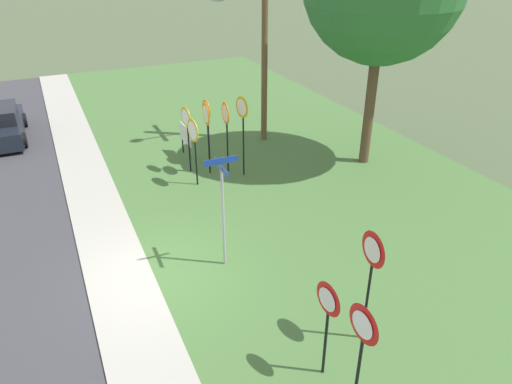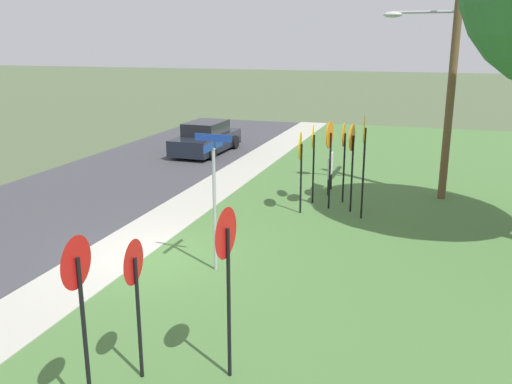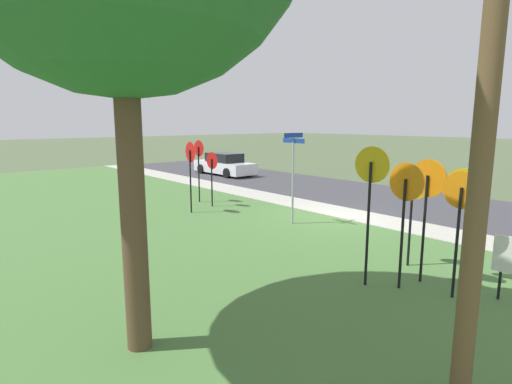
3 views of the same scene
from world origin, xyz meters
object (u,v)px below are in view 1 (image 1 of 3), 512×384
stop_sign_far_left (194,138)px  stop_sign_far_center (187,126)px  street_name_post (223,204)px  stop_sign_near_left (226,122)px  notice_board (185,136)px  yield_sign_near_right (371,262)px  parked_hatchback_near (0,125)px  stop_sign_near_right (242,119)px  stop_sign_center_tall (207,118)px  yield_sign_near_left (327,310)px  utility_pole (261,34)px  yield_sign_far_left (361,341)px  stop_sign_far_right (207,123)px

stop_sign_far_left → stop_sign_far_center: bearing=166.7°
street_name_post → stop_sign_far_center: bearing=172.7°
stop_sign_near_left → notice_board: bearing=-150.3°
yield_sign_near_right → parked_hatchback_near: (-15.61, -6.91, -1.35)m
stop_sign_far_center → yield_sign_near_right: (9.28, 0.75, 0.22)m
stop_sign_far_left → yield_sign_near_right: (8.16, 0.87, 0.24)m
stop_sign_near_right → stop_sign_near_left: bearing=-152.9°
yield_sign_near_right → street_name_post: (-3.60, -1.63, -0.18)m
stop_sign_center_tall → yield_sign_near_left: size_ratio=1.13×
stop_sign_near_left → stop_sign_center_tall: (-0.91, -0.37, -0.10)m
stop_sign_near_left → utility_pole: bearing=137.0°
yield_sign_near_left → parked_hatchback_near: bearing=-166.2°
stop_sign_center_tall → street_name_post: street_name_post is taller
stop_sign_near_right → stop_sign_far_left: stop_sign_near_right is taller
yield_sign_far_left → stop_sign_far_center: bearing=173.2°
stop_sign_far_right → notice_board: bearing=-167.4°
stop_sign_far_left → street_name_post: bearing=-16.7°
stop_sign_near_left → parked_hatchback_near: 10.18m
stop_sign_near_right → yield_sign_near_left: (8.61, -2.10, -0.49)m
yield_sign_far_left → stop_sign_center_tall: bearing=168.9°
yield_sign_near_right → notice_board: (-10.62, -0.45, -1.12)m
stop_sign_far_center → street_name_post: 5.75m
utility_pole → notice_board: 4.78m
stop_sign_center_tall → yield_sign_near_left: stop_sign_center_tall is taller
yield_sign_near_left → parked_hatchback_near: yield_sign_near_left is taller
stop_sign_far_left → yield_sign_far_left: (9.69, -0.47, 0.20)m
stop_sign_far_left → stop_sign_far_center: 1.13m
notice_board → yield_sign_near_left: bearing=-7.0°
stop_sign_near_right → utility_pole: 4.08m
stop_sign_far_left → yield_sign_near_left: (8.58, -0.35, -0.13)m
stop_sign_near_right → stop_sign_far_left: size_ratio=1.21×
stop_sign_far_center → stop_sign_far_right: stop_sign_far_right is taller
stop_sign_near_left → stop_sign_center_tall: size_ratio=1.05×
street_name_post → parked_hatchback_near: street_name_post is taller
stop_sign_center_tall → street_name_post: size_ratio=0.82×
stop_sign_far_right → stop_sign_near_left: bearing=84.6°
stop_sign_near_right → yield_sign_near_left: stop_sign_near_right is taller
yield_sign_far_left → street_name_post: (-5.13, -0.29, -0.14)m
stop_sign_far_center → yield_sign_near_right: yield_sign_near_right is taller
stop_sign_far_center → parked_hatchback_near: bearing=-144.8°
stop_sign_far_center → street_name_post: size_ratio=0.81×
stop_sign_far_right → street_name_post: 5.44m
stop_sign_near_left → stop_sign_near_right: size_ratio=0.89×
parked_hatchback_near → yield_sign_far_left: bearing=19.5°
notice_board → parked_hatchback_near: 8.16m
utility_pole → notice_board: size_ratio=6.23×
stop_sign_far_right → utility_pole: bearing=129.2°
yield_sign_near_left → notice_board: yield_sign_near_left is taller
stop_sign_far_left → utility_pole: 5.34m
utility_pole → yield_sign_far_left: bearing=-18.6°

